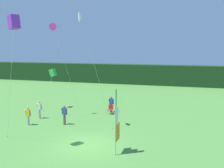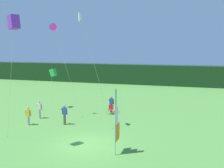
# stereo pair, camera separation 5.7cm
# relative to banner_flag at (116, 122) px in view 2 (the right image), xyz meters

# --- Properties ---
(ground_plane) EXTENTS (120.00, 120.00, 0.00)m
(ground_plane) POSITION_rel_banner_flag_xyz_m (-2.44, 0.78, -1.97)
(ground_plane) COLOR #518E3D
(distant_treeline) EXTENTS (80.00, 2.40, 3.49)m
(distant_treeline) POSITION_rel_banner_flag_xyz_m (-2.44, 30.11, -0.23)
(distant_treeline) COLOR #193819
(distant_treeline) RESTS_ON ground
(banner_flag) EXTENTS (0.06, 1.03, 4.12)m
(banner_flag) POSITION_rel_banner_flag_xyz_m (0.00, 0.00, 0.00)
(banner_flag) COLOR #B7B7BC
(banner_flag) RESTS_ON ground
(person_near_banner) EXTENTS (0.55, 0.48, 1.65)m
(person_near_banner) POSITION_rel_banner_flag_xyz_m (-3.15, 9.53, -1.09)
(person_near_banner) COLOR black
(person_near_banner) RESTS_ON ground
(person_mid_field) EXTENTS (0.55, 0.48, 1.58)m
(person_mid_field) POSITION_rel_banner_flag_xyz_m (-8.66, 3.48, -1.13)
(person_mid_field) COLOR #B7B2A3
(person_mid_field) RESTS_ON ground
(person_far_left) EXTENTS (0.55, 0.48, 1.69)m
(person_far_left) POSITION_rel_banner_flag_xyz_m (-5.79, 4.47, -1.07)
(person_far_left) COLOR brown
(person_far_left) RESTS_ON ground
(person_far_right) EXTENTS (0.55, 0.48, 1.65)m
(person_far_right) POSITION_rel_banner_flag_xyz_m (-8.87, 5.54, -1.09)
(person_far_right) COLOR #B7B2A3
(person_far_right) RESTS_ON ground
(folding_chair) EXTENTS (0.51, 0.51, 0.89)m
(folding_chair) POSITION_rel_banner_flag_xyz_m (-3.06, 8.96, -1.46)
(folding_chair) COLOR #BCBCC1
(folding_chair) RESTS_ON ground
(kite_purple_box_0) EXTENTS (2.76, 2.09, 8.45)m
(kite_purple_box_0) POSITION_rel_banner_flag_xyz_m (-6.12, -1.12, 6.01)
(kite_purple_box_0) COLOR brown
(kite_purple_box_0) RESTS_ON ground
(kite_white_delta_1) EXTENTS (2.73, 0.92, 9.19)m
(kite_white_delta_1) POSITION_rel_banner_flag_xyz_m (-3.95, 4.01, 6.79)
(kite_white_delta_1) COLOR brown
(kite_white_delta_1) RESTS_ON ground
(kite_magenta_delta_2) EXTENTS (3.00, 0.60, 8.70)m
(kite_magenta_delta_2) POSITION_rel_banner_flag_xyz_m (-7.87, 6.77, 6.32)
(kite_magenta_delta_2) COLOR brown
(kite_magenta_delta_2) RESTS_ON ground
(kite_green_box_3) EXTENTS (0.82, 1.69, 4.29)m
(kite_green_box_3) POSITION_rel_banner_flag_xyz_m (-9.62, 9.56, 1.88)
(kite_green_box_3) COLOR brown
(kite_green_box_3) RESTS_ON ground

